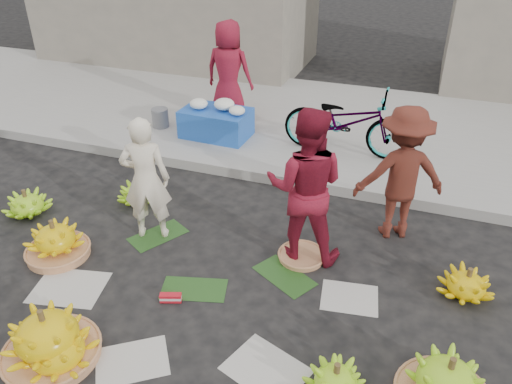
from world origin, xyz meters
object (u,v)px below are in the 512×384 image
(banana_bunch_4, at_px, (446,384))
(bicycle, at_px, (347,122))
(vendor_cream, at_px, (146,179))
(flower_table, at_px, (216,121))
(banana_bunch_0, at_px, (56,241))

(banana_bunch_4, bearing_deg, bicycle, 111.45)
(vendor_cream, xyz_separation_m, flower_table, (-0.29, 2.57, -0.36))
(bicycle, bearing_deg, banana_bunch_0, 144.29)
(banana_bunch_4, bearing_deg, flower_table, 132.97)
(vendor_cream, relative_size, bicycle, 0.79)
(bicycle, bearing_deg, flower_table, 93.47)
(banana_bunch_0, height_order, bicycle, bicycle)
(vendor_cream, bearing_deg, banana_bunch_0, 21.74)
(vendor_cream, height_order, flower_table, vendor_cream)
(banana_bunch_4, bearing_deg, banana_bunch_0, 172.42)
(banana_bunch_0, distance_m, bicycle, 4.22)
(banana_bunch_0, distance_m, vendor_cream, 1.17)
(banana_bunch_4, xyz_separation_m, vendor_cream, (-3.27, 1.24, 0.52))
(flower_table, distance_m, bicycle, 2.03)
(banana_bunch_4, height_order, flower_table, flower_table)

